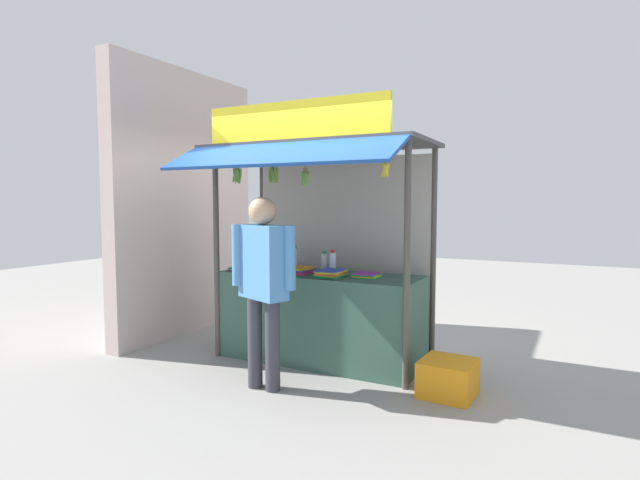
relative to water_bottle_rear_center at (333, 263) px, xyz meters
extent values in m
plane|color=gray|center=(-0.11, -0.07, -1.03)|extent=(20.00, 20.00, 0.00)
cube|color=#385B4C|center=(-0.11, -0.07, -0.57)|extent=(2.09, 0.74, 0.91)
cylinder|color=#4C4742|center=(-1.16, -0.44, 0.07)|extent=(0.06, 0.06, 2.19)
cylinder|color=#4C4742|center=(0.93, -0.44, 0.07)|extent=(0.06, 0.06, 2.19)
cylinder|color=#4C4742|center=(-1.16, 0.44, 0.07)|extent=(0.06, 0.06, 2.19)
cylinder|color=#4C4742|center=(0.93, 0.44, 0.07)|extent=(0.06, 0.06, 2.19)
cube|color=#B7B2A8|center=(-0.11, 0.44, 0.04)|extent=(2.05, 0.04, 2.14)
cube|color=#3F3F44|center=(-0.11, -0.10, 1.18)|extent=(2.29, 1.07, 0.04)
cube|color=#194799|center=(-0.11, -0.88, 1.05)|extent=(2.25, 0.51, 0.26)
cube|color=yellow|center=(-0.11, -0.59, 1.38)|extent=(1.88, 0.04, 0.35)
cylinder|color=#59544C|center=(-0.11, -0.54, 1.08)|extent=(1.99, 0.02, 0.02)
cylinder|color=silver|center=(0.00, 0.00, -0.01)|extent=(0.07, 0.07, 0.22)
cylinder|color=red|center=(0.00, 0.00, 0.12)|extent=(0.04, 0.04, 0.03)
cylinder|color=silver|center=(-0.14, 0.08, -0.02)|extent=(0.06, 0.06, 0.19)
cylinder|color=#198C33|center=(-0.14, 0.08, 0.09)|extent=(0.04, 0.04, 0.03)
cylinder|color=silver|center=(-0.55, 0.17, 0.00)|extent=(0.07, 0.07, 0.23)
cylinder|color=#198C33|center=(-0.55, 0.17, 0.13)|extent=(0.05, 0.05, 0.03)
cube|color=purple|center=(-0.95, -0.21, -0.11)|extent=(0.24, 0.28, 0.01)
cube|color=black|center=(-0.96, -0.21, -0.10)|extent=(0.23, 0.27, 0.01)
cube|color=white|center=(-0.96, -0.23, -0.09)|extent=(0.23, 0.27, 0.01)
cube|color=black|center=(-0.97, -0.22, -0.09)|extent=(0.25, 0.29, 0.01)
cube|color=green|center=(-0.96, -0.22, -0.08)|extent=(0.25, 0.29, 0.01)
cube|color=green|center=(0.42, -0.08, -0.11)|extent=(0.24, 0.26, 0.01)
cube|color=yellow|center=(0.41, -0.07, -0.10)|extent=(0.23, 0.25, 0.01)
cube|color=green|center=(0.41, -0.08, -0.09)|extent=(0.23, 0.25, 0.01)
cube|color=purple|center=(0.40, -0.08, -0.08)|extent=(0.23, 0.25, 0.01)
cube|color=green|center=(0.07, -0.20, -0.11)|extent=(0.24, 0.29, 0.01)
cube|color=green|center=(0.08, -0.22, -0.10)|extent=(0.26, 0.31, 0.01)
cube|color=orange|center=(0.08, -0.21, -0.09)|extent=(0.24, 0.29, 0.01)
cube|color=red|center=(0.08, -0.20, -0.08)|extent=(0.25, 0.30, 0.01)
cube|color=yellow|center=(0.08, -0.20, -0.07)|extent=(0.26, 0.31, 0.01)
cube|color=yellow|center=(0.08, -0.21, -0.06)|extent=(0.26, 0.31, 0.01)
cube|color=blue|center=(0.08, -0.21, -0.05)|extent=(0.24, 0.29, 0.01)
cube|color=red|center=(-0.30, -0.15, -0.11)|extent=(0.20, 0.24, 0.01)
cube|color=purple|center=(-0.30, -0.14, -0.10)|extent=(0.20, 0.24, 0.01)
cube|color=red|center=(-0.31, -0.14, -0.09)|extent=(0.20, 0.24, 0.01)
cube|color=blue|center=(-0.30, -0.15, -0.08)|extent=(0.20, 0.24, 0.01)
cube|color=yellow|center=(-0.31, -0.14, -0.07)|extent=(0.21, 0.25, 0.01)
cube|color=yellow|center=(-0.30, -0.14, -0.06)|extent=(0.22, 0.25, 0.01)
cube|color=orange|center=(-0.30, -0.15, -0.05)|extent=(0.21, 0.25, 0.01)
cylinder|color=#332D23|center=(-0.37, -0.54, 1.03)|extent=(0.01, 0.01, 0.08)
cylinder|color=olive|center=(-0.37, -0.54, 0.97)|extent=(0.04, 0.04, 0.04)
ellipsoid|color=olive|center=(-0.35, -0.53, 0.88)|extent=(0.04, 0.09, 0.17)
ellipsoid|color=olive|center=(-0.37, -0.51, 0.88)|extent=(0.09, 0.05, 0.17)
ellipsoid|color=olive|center=(-0.40, -0.52, 0.88)|extent=(0.07, 0.08, 0.17)
ellipsoid|color=olive|center=(-0.40, -0.55, 0.88)|extent=(0.07, 0.09, 0.17)
ellipsoid|color=olive|center=(-0.37, -0.56, 0.88)|extent=(0.08, 0.05, 0.17)
cylinder|color=#332D23|center=(-0.03, -0.54, 1.00)|extent=(0.01, 0.01, 0.13)
cylinder|color=olive|center=(-0.03, -0.54, 0.92)|extent=(0.04, 0.04, 0.04)
ellipsoid|color=#6B9D43|center=(-0.01, -0.53, 0.84)|extent=(0.03, 0.06, 0.14)
ellipsoid|color=#6B9D43|center=(-0.01, -0.51, 0.85)|extent=(0.08, 0.06, 0.14)
ellipsoid|color=#6B9D43|center=(-0.04, -0.51, 0.85)|extent=(0.08, 0.05, 0.14)
ellipsoid|color=#6B9D43|center=(-0.05, -0.53, 0.85)|extent=(0.04, 0.07, 0.14)
ellipsoid|color=#6B9D43|center=(-0.04, -0.55, 0.84)|extent=(0.06, 0.05, 0.14)
ellipsoid|color=#6B9D43|center=(-0.02, -0.55, 0.84)|extent=(0.06, 0.04, 0.14)
cylinder|color=#332D23|center=(0.76, -0.54, 1.03)|extent=(0.01, 0.01, 0.08)
cylinder|color=olive|center=(0.76, -0.54, 0.97)|extent=(0.04, 0.04, 0.04)
ellipsoid|color=yellow|center=(0.77, -0.53, 0.90)|extent=(0.03, 0.06, 0.13)
ellipsoid|color=yellow|center=(0.77, -0.51, 0.90)|extent=(0.07, 0.05, 0.13)
ellipsoid|color=yellow|center=(0.74, -0.52, 0.90)|extent=(0.06, 0.07, 0.14)
ellipsoid|color=yellow|center=(0.75, -0.54, 0.90)|extent=(0.04, 0.05, 0.14)
ellipsoid|color=yellow|center=(0.77, -0.55, 0.90)|extent=(0.07, 0.05, 0.14)
cylinder|color=#332D23|center=(-0.80, -0.54, 1.03)|extent=(0.01, 0.01, 0.08)
cylinder|color=olive|center=(-0.80, -0.54, 0.97)|extent=(0.04, 0.04, 0.04)
ellipsoid|color=#72AA40|center=(-0.78, -0.54, 0.88)|extent=(0.03, 0.07, 0.16)
ellipsoid|color=#72AA40|center=(-0.79, -0.51, 0.89)|extent=(0.08, 0.06, 0.16)
ellipsoid|color=#72AA40|center=(-0.81, -0.52, 0.88)|extent=(0.06, 0.05, 0.16)
ellipsoid|color=#72AA40|center=(-0.83, -0.53, 0.89)|extent=(0.03, 0.09, 0.16)
ellipsoid|color=#72AA40|center=(-0.81, -0.56, 0.89)|extent=(0.08, 0.05, 0.16)
ellipsoid|color=#72AA40|center=(-0.79, -0.55, 0.88)|extent=(0.06, 0.05, 0.16)
cylinder|color=#383842|center=(-0.28, -1.01, -0.62)|extent=(0.13, 0.13, 0.81)
cylinder|color=#383842|center=(-0.09, -1.01, -0.62)|extent=(0.13, 0.13, 0.81)
cube|color=#4C8CCC|center=(-0.18, -1.01, 0.11)|extent=(0.53, 0.37, 0.64)
cylinder|color=#4C8CCC|center=(-0.45, -1.01, 0.15)|extent=(0.10, 0.10, 0.55)
cylinder|color=#4C8CCC|center=(0.09, -1.01, 0.15)|extent=(0.10, 0.10, 0.55)
sphere|color=tan|center=(-0.18, -1.01, 0.55)|extent=(0.24, 0.24, 0.24)
cube|color=orange|center=(1.30, -0.42, -0.87)|extent=(0.46, 0.46, 0.31)
cube|color=beige|center=(-2.17, 0.23, 0.61)|extent=(0.20, 2.40, 3.27)
camera|label=1|loc=(2.27, -4.67, 0.64)|focal=28.43mm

